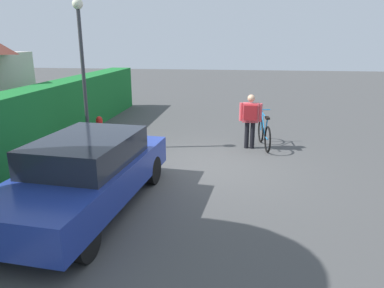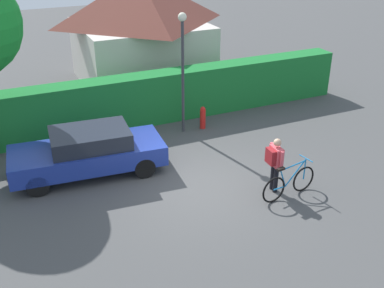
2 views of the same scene
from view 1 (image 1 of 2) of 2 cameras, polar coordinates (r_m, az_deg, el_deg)
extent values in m
plane|color=#464646|center=(8.96, 2.59, -3.61)|extent=(60.00, 60.00, 0.00)
cube|color=#1A6F2D|center=(10.30, -25.26, 2.67)|extent=(16.07, 0.90, 1.79)
cube|color=navy|center=(6.83, -16.46, -5.45)|extent=(4.47, 2.09, 0.57)
cube|color=#1E232D|center=(6.75, -16.36, -0.93)|extent=(2.31, 1.70, 0.48)
cylinder|color=black|center=(8.49, -16.11, -3.20)|extent=(0.62, 0.23, 0.61)
cylinder|color=black|center=(7.89, -6.22, -4.14)|extent=(0.62, 0.23, 0.61)
cylinder|color=black|center=(5.45, -16.53, -14.60)|extent=(0.62, 0.23, 0.61)
torus|color=black|center=(11.19, 10.90, 2.17)|extent=(0.75, 0.14, 0.74)
torus|color=black|center=(10.19, 11.93, 0.72)|extent=(0.75, 0.14, 0.74)
cylinder|color=#1972B2|center=(10.81, 11.29, 3.26)|extent=(0.68, 0.12, 0.65)
cylinder|color=#1972B2|center=(10.40, 11.71, 2.53)|extent=(0.26, 0.07, 0.57)
cylinder|color=#1972B2|center=(10.63, 11.49, 4.41)|extent=(0.82, 0.14, 0.08)
cylinder|color=#1972B2|center=(10.38, 11.72, 0.97)|extent=(0.40, 0.09, 0.05)
cylinder|color=#1972B2|center=(11.12, 10.98, 3.69)|extent=(0.04, 0.04, 0.61)
cube|color=black|center=(10.23, 11.93, 4.07)|extent=(0.23, 0.13, 0.06)
cylinder|color=#1972B2|center=(11.05, 11.08, 5.38)|extent=(0.09, 0.50, 0.03)
cylinder|color=black|center=(10.49, 8.71, 1.42)|extent=(0.13, 0.13, 0.78)
cylinder|color=black|center=(10.49, 9.59, 1.37)|extent=(0.13, 0.13, 0.78)
cube|color=#DB4C56|center=(10.34, 9.31, 4.95)|extent=(0.23, 0.46, 0.55)
sphere|color=tan|center=(10.27, 9.42, 7.20)|extent=(0.21, 0.21, 0.21)
cylinder|color=#DB4C56|center=(10.35, 7.78, 5.10)|extent=(0.09, 0.09, 0.52)
cylinder|color=#DB4C56|center=(10.33, 10.85, 4.94)|extent=(0.09, 0.09, 0.52)
cube|color=maroon|center=(10.18, 9.29, 4.94)|extent=(0.18, 0.37, 0.42)
cylinder|color=#38383D|center=(10.43, -16.79, 9.35)|extent=(0.10, 0.10, 3.82)
sphere|color=#F2EDCC|center=(10.41, -17.76, 20.48)|extent=(0.28, 0.28, 0.28)
cylinder|color=red|center=(11.34, -14.44, 2.01)|extent=(0.20, 0.20, 0.70)
sphere|color=red|center=(11.26, -14.57, 3.84)|extent=(0.18, 0.18, 0.18)
camera|label=2|loc=(10.59, 82.94, 23.72)|focal=43.22mm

